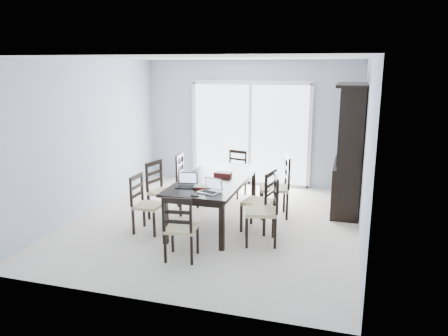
{
  "coord_description": "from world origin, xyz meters",
  "views": [
    {
      "loc": [
        2.03,
        -6.37,
        2.52
      ],
      "look_at": [
        0.16,
        0.0,
        0.92
      ],
      "focal_mm": 35.0,
      "sensor_mm": 36.0,
      "label": 1
    }
  ],
  "objects_px": {
    "chair_left_far": "(186,174)",
    "laptop_silver": "(209,190)",
    "chair_left_mid": "(160,184)",
    "chair_right_mid": "(264,194)",
    "chair_left_near": "(143,197)",
    "game_box": "(223,175)",
    "china_hutch": "(349,150)",
    "laptop_dark": "(186,184)",
    "chair_end_far": "(236,168)",
    "chair_right_far": "(280,180)",
    "hot_tub": "(229,153)",
    "cell_phone": "(195,196)",
    "chair_right_near": "(268,202)",
    "dining_table": "(215,183)",
    "chair_end_near": "(179,222)"
  },
  "relations": [
    {
      "from": "chair_left_near",
      "to": "chair_right_near",
      "type": "relative_size",
      "value": 0.88
    },
    {
      "from": "china_hutch",
      "to": "laptop_dark",
      "type": "xyz_separation_m",
      "value": [
        -2.26,
        -1.86,
        -0.27
      ]
    },
    {
      "from": "chair_right_mid",
      "to": "laptop_silver",
      "type": "relative_size",
      "value": 3.33
    },
    {
      "from": "chair_right_mid",
      "to": "laptop_silver",
      "type": "distance_m",
      "value": 0.96
    },
    {
      "from": "chair_left_mid",
      "to": "chair_right_mid",
      "type": "bearing_deg",
      "value": 99.11
    },
    {
      "from": "china_hutch",
      "to": "chair_right_near",
      "type": "bearing_deg",
      "value": -120.04
    },
    {
      "from": "chair_right_mid",
      "to": "cell_phone",
      "type": "relative_size",
      "value": 9.62
    },
    {
      "from": "china_hutch",
      "to": "chair_end_near",
      "type": "bearing_deg",
      "value": -126.63
    },
    {
      "from": "hot_tub",
      "to": "chair_right_near",
      "type": "bearing_deg",
      "value": -66.82
    },
    {
      "from": "dining_table",
      "to": "chair_end_near",
      "type": "distance_m",
      "value": 1.48
    },
    {
      "from": "chair_left_mid",
      "to": "china_hutch",
      "type": "bearing_deg",
      "value": 126.1
    },
    {
      "from": "chair_left_near",
      "to": "chair_end_near",
      "type": "height_order",
      "value": "chair_end_near"
    },
    {
      "from": "dining_table",
      "to": "game_box",
      "type": "height_order",
      "value": "game_box"
    },
    {
      "from": "china_hutch",
      "to": "chair_end_far",
      "type": "bearing_deg",
      "value": 170.43
    },
    {
      "from": "cell_phone",
      "to": "hot_tub",
      "type": "distance_m",
      "value": 4.5
    },
    {
      "from": "china_hutch",
      "to": "laptop_dark",
      "type": "bearing_deg",
      "value": -140.51
    },
    {
      "from": "chair_right_far",
      "to": "hot_tub",
      "type": "height_order",
      "value": "chair_right_far"
    },
    {
      "from": "laptop_silver",
      "to": "hot_tub",
      "type": "relative_size",
      "value": 0.17
    },
    {
      "from": "chair_right_far",
      "to": "chair_right_mid",
      "type": "bearing_deg",
      "value": 155.29
    },
    {
      "from": "dining_table",
      "to": "game_box",
      "type": "bearing_deg",
      "value": 49.78
    },
    {
      "from": "china_hutch",
      "to": "laptop_dark",
      "type": "relative_size",
      "value": 6.85
    },
    {
      "from": "chair_left_near",
      "to": "game_box",
      "type": "distance_m",
      "value": 1.32
    },
    {
      "from": "hot_tub",
      "to": "chair_right_far",
      "type": "bearing_deg",
      "value": -58.85
    },
    {
      "from": "chair_left_near",
      "to": "game_box",
      "type": "relative_size",
      "value": 3.73
    },
    {
      "from": "chair_end_near",
      "to": "laptop_dark",
      "type": "relative_size",
      "value": 3.2
    },
    {
      "from": "chair_end_far",
      "to": "laptop_dark",
      "type": "distance_m",
      "value": 2.24
    },
    {
      "from": "chair_end_near",
      "to": "cell_phone",
      "type": "bearing_deg",
      "value": 77.92
    },
    {
      "from": "laptop_silver",
      "to": "hot_tub",
      "type": "xyz_separation_m",
      "value": [
        -0.91,
        4.22,
        -0.36
      ]
    },
    {
      "from": "chair_left_near",
      "to": "game_box",
      "type": "height_order",
      "value": "chair_left_near"
    },
    {
      "from": "chair_right_far",
      "to": "laptop_silver",
      "type": "distance_m",
      "value": 1.63
    },
    {
      "from": "chair_end_far",
      "to": "game_box",
      "type": "distance_m",
      "value": 1.51
    },
    {
      "from": "dining_table",
      "to": "chair_left_mid",
      "type": "distance_m",
      "value": 0.96
    },
    {
      "from": "chair_left_far",
      "to": "laptop_dark",
      "type": "distance_m",
      "value": 1.52
    },
    {
      "from": "laptop_dark",
      "to": "hot_tub",
      "type": "distance_m",
      "value": 4.08
    },
    {
      "from": "chair_right_near",
      "to": "chair_right_far",
      "type": "bearing_deg",
      "value": -13.23
    },
    {
      "from": "game_box",
      "to": "hot_tub",
      "type": "relative_size",
      "value": 0.14
    },
    {
      "from": "chair_left_far",
      "to": "hot_tub",
      "type": "bearing_deg",
      "value": 174.42
    },
    {
      "from": "dining_table",
      "to": "chair_right_mid",
      "type": "relative_size",
      "value": 1.98
    },
    {
      "from": "chair_left_near",
      "to": "game_box",
      "type": "xyz_separation_m",
      "value": [
        1.04,
        0.78,
        0.24
      ]
    },
    {
      "from": "chair_left_mid",
      "to": "laptop_dark",
      "type": "xyz_separation_m",
      "value": [
        0.72,
        -0.61,
        0.22
      ]
    },
    {
      "from": "chair_left_far",
      "to": "laptop_silver",
      "type": "xyz_separation_m",
      "value": [
        0.97,
        -1.57,
        0.23
      ]
    },
    {
      "from": "china_hutch",
      "to": "chair_left_mid",
      "type": "bearing_deg",
      "value": -157.22
    },
    {
      "from": "game_box",
      "to": "hot_tub",
      "type": "xyz_separation_m",
      "value": [
        -0.84,
        3.3,
        -0.35
      ]
    },
    {
      "from": "game_box",
      "to": "china_hutch",
      "type": "bearing_deg",
      "value": 30.42
    },
    {
      "from": "china_hutch",
      "to": "chair_end_far",
      "type": "relative_size",
      "value": 2.17
    },
    {
      "from": "chair_right_near",
      "to": "hot_tub",
      "type": "height_order",
      "value": "chair_right_near"
    },
    {
      "from": "chair_right_mid",
      "to": "chair_left_far",
      "type": "bearing_deg",
      "value": 71.73
    },
    {
      "from": "laptop_dark",
      "to": "chair_right_near",
      "type": "bearing_deg",
      "value": -6.93
    },
    {
      "from": "chair_left_mid",
      "to": "chair_end_far",
      "type": "bearing_deg",
      "value": 164.65
    },
    {
      "from": "chair_left_near",
      "to": "chair_end_far",
      "type": "bearing_deg",
      "value": 160.16
    }
  ]
}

